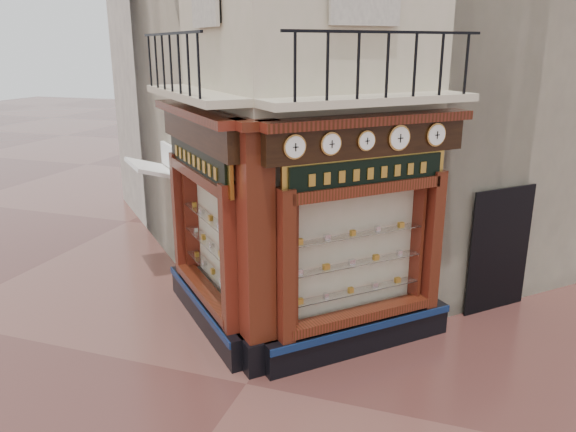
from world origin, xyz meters
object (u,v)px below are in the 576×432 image
at_px(clock_a, 295,147).
at_px(awning, 159,273).
at_px(clock_d, 399,138).
at_px(signboard_right, 368,173).
at_px(corner_pilaster, 256,254).
at_px(clock_e, 436,135).
at_px(clock_c, 366,141).
at_px(signboard_left, 198,161).
at_px(clock_b, 331,144).

bearing_deg(clock_a, awning, 100.48).
bearing_deg(clock_d, awning, 118.50).
bearing_deg(signboard_right, clock_a, -175.23).
distance_m(corner_pilaster, signboard_right, 2.12).
bearing_deg(corner_pilaster, awning, 96.23).
xyz_separation_m(corner_pilaster, clock_e, (2.38, 1.77, 1.67)).
distance_m(clock_c, signboard_right, 0.55).
bearing_deg(clock_a, corner_pilaster, 134.92).
bearing_deg(clock_a, clock_e, 0.00).
height_order(clock_d, signboard_left, clock_d).
distance_m(corner_pilaster, clock_b, 2.00).
bearing_deg(clock_e, clock_d, -180.00).
bearing_deg(clock_e, signboard_left, 146.20).
relative_size(clock_b, clock_e, 0.92).
bearing_deg(signboard_right, clock_c, -140.03).
height_order(clock_a, awning, clock_a).
distance_m(clock_b, clock_e, 1.93).
height_order(clock_d, clock_e, clock_d).
relative_size(awning, signboard_right, 0.69).
xyz_separation_m(clock_d, signboard_left, (-3.33, -0.25, -0.52)).
relative_size(clock_a, clock_c, 1.15).
height_order(clock_d, awning, clock_d).
distance_m(awning, signboard_right, 6.22).
relative_size(clock_d, signboard_right, 0.19).
height_order(corner_pilaster, clock_d, corner_pilaster).
xyz_separation_m(corner_pilaster, clock_c, (1.45, 0.84, 1.67)).
bearing_deg(clock_b, corner_pilaster, 157.08).
distance_m(clock_a, signboard_left, 2.36).
bearing_deg(signboard_right, clock_d, -13.27).
height_order(corner_pilaster, awning, corner_pilaster).
xyz_separation_m(clock_b, clock_c, (0.43, 0.43, 0.00)).
distance_m(clock_b, signboard_right, 0.91).
bearing_deg(signboard_left, signboard_right, -135.00).
distance_m(clock_c, clock_e, 1.32).
bearing_deg(clock_c, clock_a, 180.00).
bearing_deg(signboard_left, clock_e, -123.80).
bearing_deg(signboard_left, awning, 3.71).
distance_m(clock_c, awning, 6.53).
xyz_separation_m(clock_a, clock_e, (1.77, 1.77, 0.00)).
height_order(clock_d, signboard_right, clock_d).
distance_m(clock_a, signboard_right, 1.43).
relative_size(clock_b, clock_d, 0.86).
xyz_separation_m(clock_c, clock_d, (0.42, 0.42, 0.00)).
bearing_deg(clock_b, clock_c, -0.00).
bearing_deg(clock_e, corner_pilaster, 171.72).
relative_size(corner_pilaster, clock_d, 10.01).
bearing_deg(awning, clock_b, -163.22).
bearing_deg(clock_c, corner_pilaster, 165.22).
bearing_deg(signboard_right, awning, 114.68).
height_order(clock_c, awning, clock_c).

